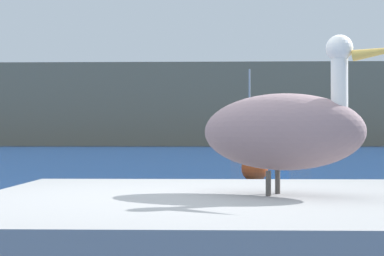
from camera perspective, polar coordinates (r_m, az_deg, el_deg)
name	(u,v)px	position (r m, az deg, el deg)	size (l,w,h in m)	color
hillside_backdrop	(204,107)	(65.77, 1.23, 2.06)	(140.00, 13.56, 8.59)	#7F755B
pelican	(283,129)	(3.29, 8.96, -0.13)	(1.19, 0.80, 0.87)	gray
fishing_boat_orange	(272,139)	(39.27, 7.87, -1.04)	(5.39, 3.14, 5.47)	orange
mooring_buoy	(255,168)	(13.33, 6.17, -3.97)	(0.61, 0.61, 0.61)	#E54C19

